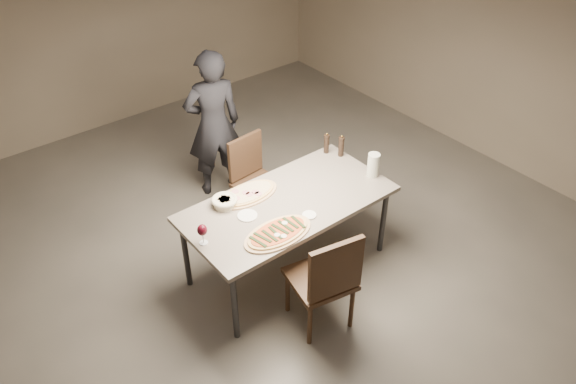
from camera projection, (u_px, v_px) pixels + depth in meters
room at (288, 135)px, 4.33m from camera, size 7.00×7.00×7.00m
dining_table at (288, 207)px, 4.75m from camera, size 1.80×0.90×0.75m
zucchini_pizza at (278, 233)px, 4.37m from camera, size 0.60×0.33×0.05m
ham_pizza at (248, 194)px, 4.78m from camera, size 0.56×0.31×0.04m
bread_basket at (224, 201)px, 4.64m from camera, size 0.22×0.22×0.08m
oil_dish at (309, 215)px, 4.56m from camera, size 0.12×0.12×0.01m
pepper_mill_left at (327, 143)px, 5.27m from camera, size 0.05×0.05×0.21m
pepper_mill_right at (341, 146)px, 5.22m from camera, size 0.06×0.06×0.22m
carafe at (373, 165)px, 4.96m from camera, size 0.11×0.11×0.22m
wine_glass at (202, 231)px, 4.23m from camera, size 0.08×0.08×0.18m
side_plate at (247, 216)px, 4.56m from camera, size 0.16×0.16×0.01m
chair_near at (327, 278)px, 4.28m from camera, size 0.55×0.55×0.98m
chair_far at (253, 175)px, 5.47m from camera, size 0.46×0.46×0.88m
diner at (213, 125)px, 5.66m from camera, size 0.66×0.53×1.59m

